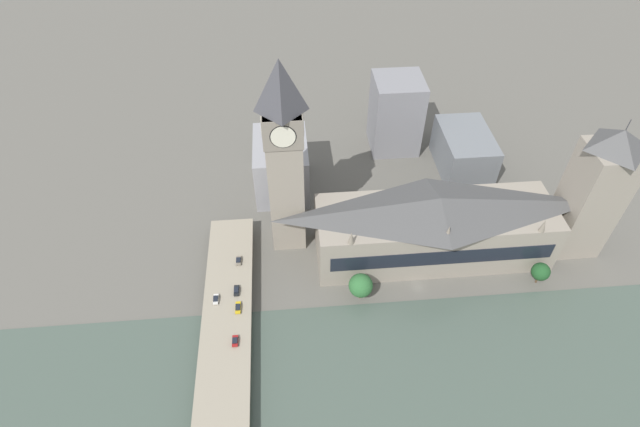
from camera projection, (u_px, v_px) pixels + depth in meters
ground_plane at (418, 287)px, 181.77m from camera, size 600.00×600.00×0.00m
river_water at (439, 364)px, 159.72m from camera, size 49.96×360.00×0.30m
parliament_hall at (435, 227)px, 183.78m from camera, size 26.82×86.88×28.43m
clock_tower at (284, 156)px, 170.04m from camera, size 13.62×13.62×77.17m
victoria_tower at (593, 192)px, 178.13m from camera, size 16.52×16.52×57.88m
road_bridge at (224, 375)px, 152.71m from camera, size 131.92×16.49×5.38m
car_northbound_lead at (238, 308)px, 168.14m from camera, size 4.71×1.79×1.32m
car_northbound_mid at (239, 261)px, 182.72m from camera, size 4.10×1.82×1.42m
car_northbound_tail at (235, 341)px, 159.04m from camera, size 3.98×1.89×1.37m
car_southbound_lead at (236, 290)px, 173.09m from camera, size 4.40×1.78×1.52m
car_southbound_extra at (216, 299)px, 170.57m from camera, size 4.17×1.76×1.38m
city_block_west at (464, 151)px, 223.80m from camera, size 32.66×21.19×18.73m
city_block_center at (281, 166)px, 212.69m from camera, size 30.87×22.34×23.61m
city_block_east at (396, 114)px, 230.48m from camera, size 21.93×21.91×35.15m
tree_embankment_near at (541, 272)px, 179.02m from camera, size 6.62×6.62×9.43m
tree_embankment_mid at (361, 285)px, 173.40m from camera, size 8.56×8.56×11.39m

